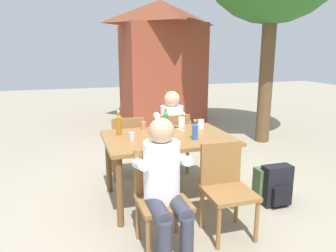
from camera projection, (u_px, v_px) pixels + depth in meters
ground_plane at (168, 199)px, 3.83m from camera, size 24.00×24.00×0.00m
dining_table at (168, 144)px, 3.67m from camera, size 1.43×1.02×0.78m
chair_near_left at (161, 193)px, 2.87m from camera, size 0.45×0.45×0.87m
chair_far_right at (172, 140)px, 4.56m from camera, size 0.45×0.45×0.87m
chair_near_right at (226, 184)px, 3.06m from camera, size 0.45×0.45×0.87m
chair_far_left at (127, 144)px, 4.37m from camera, size 0.46×0.46×0.87m
person_in_white_shirt at (164, 180)px, 2.73m from camera, size 0.47×0.61×1.18m
person_in_plaid_shirt at (170, 127)px, 4.62m from camera, size 0.47×0.61×1.18m
bottle_amber at (119, 124)px, 3.68m from camera, size 0.06×0.06×0.29m
bottle_blue at (195, 131)px, 3.50m from camera, size 0.06×0.06×0.22m
bottle_green at (166, 122)px, 3.78m from camera, size 0.06×0.06×0.31m
cup_white at (182, 122)px, 4.11m from camera, size 0.08×0.08×0.12m
cup_glass at (201, 124)px, 4.01m from camera, size 0.08×0.08×0.11m
cup_terracotta at (143, 125)px, 3.97m from camera, size 0.07×0.07×0.09m
cup_steel at (132, 136)px, 3.50m from camera, size 0.07×0.07×0.08m
table_knife at (178, 128)px, 3.99m from camera, size 0.06×0.24×0.01m
backpack_by_near_side at (277, 186)px, 3.64m from camera, size 0.33×0.22×0.47m
backpack_by_far_side at (269, 185)px, 3.73m from camera, size 0.33×0.22×0.41m
brick_kiosk at (160, 60)px, 7.73m from camera, size 2.00×2.06×2.87m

